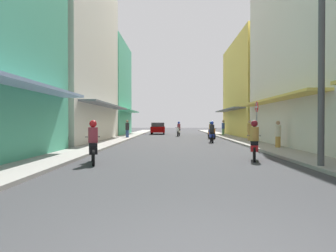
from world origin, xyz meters
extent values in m
plane|color=#38383A|center=(0.00, 21.95, 0.00)|extent=(114.16, 114.16, 0.00)
cube|color=#9E9991|center=(-5.01, 21.95, 0.06)|extent=(1.82, 59.89, 0.12)
cube|color=#9E9991|center=(5.01, 21.95, 0.06)|extent=(1.82, 59.89, 0.12)
cube|color=#8CA5CC|center=(-5.42, 5.96, 2.80)|extent=(1.10, 12.52, 0.12)
cube|color=silver|center=(-8.92, 20.65, 8.42)|extent=(6.00, 13.54, 16.84)
cube|color=slate|center=(-5.42, 20.65, 2.80)|extent=(1.10, 12.18, 0.12)
cube|color=#4CB28C|center=(-8.92, 32.62, 5.37)|extent=(6.00, 9.57, 10.74)
cube|color=#4CB28C|center=(-5.42, 32.62, 2.80)|extent=(1.10, 8.61, 0.12)
cube|color=silver|center=(8.92, 15.11, 7.99)|extent=(6.00, 13.89, 15.98)
cube|color=#EFD159|center=(5.42, 15.11, 2.80)|extent=(1.10, 12.50, 0.12)
cube|color=#EFD159|center=(8.92, 29.23, 5.01)|extent=(6.00, 12.95, 10.02)
cube|color=slate|center=(5.42, 29.23, 2.80)|extent=(1.10, 11.66, 0.12)
cylinder|color=black|center=(2.99, 9.57, 0.28)|extent=(0.21, 0.56, 0.56)
cylinder|color=black|center=(2.70, 8.36, 0.28)|extent=(0.21, 0.56, 0.56)
cube|color=red|center=(2.84, 8.92, 0.50)|extent=(0.51, 1.04, 0.24)
cube|color=black|center=(2.79, 8.72, 0.70)|extent=(0.40, 0.61, 0.14)
cylinder|color=red|center=(2.96, 9.45, 0.70)|extent=(0.28, 0.28, 0.45)
cylinder|color=black|center=(2.96, 9.45, 0.95)|extent=(0.54, 0.16, 0.03)
cylinder|color=#BF8C3F|center=(2.80, 8.77, 1.05)|extent=(0.34, 0.34, 0.55)
sphere|color=maroon|center=(2.80, 8.77, 1.45)|extent=(0.26, 0.26, 0.26)
cylinder|color=black|center=(2.50, 20.29, 0.28)|extent=(0.09, 0.56, 0.56)
cylinder|color=black|center=(2.48, 19.04, 0.28)|extent=(0.09, 0.56, 0.56)
cube|color=#1E38B7|center=(2.49, 19.61, 0.50)|extent=(0.30, 1.00, 0.24)
cube|color=black|center=(2.49, 19.41, 0.70)|extent=(0.29, 0.56, 0.14)
cylinder|color=#1E38B7|center=(2.50, 20.16, 0.70)|extent=(0.28, 0.28, 0.45)
cylinder|color=black|center=(2.50, 20.16, 0.95)|extent=(0.55, 0.04, 0.03)
cylinder|color=#262628|center=(2.49, 19.46, 1.05)|extent=(0.34, 0.34, 0.55)
sphere|color=#1E38B7|center=(2.49, 19.46, 1.45)|extent=(0.26, 0.26, 0.26)
cylinder|color=black|center=(0.10, 28.92, 0.28)|extent=(0.16, 0.57, 0.56)
cylinder|color=black|center=(0.28, 30.15, 0.28)|extent=(0.16, 0.57, 0.56)
cube|color=silver|center=(0.20, 29.58, 0.50)|extent=(0.42, 1.03, 0.24)
cube|color=black|center=(0.23, 29.78, 0.70)|extent=(0.36, 0.59, 0.14)
cylinder|color=silver|center=(0.12, 29.04, 0.70)|extent=(0.28, 0.28, 0.45)
cylinder|color=black|center=(0.12, 29.04, 0.95)|extent=(0.55, 0.11, 0.03)
cylinder|color=#99333F|center=(0.22, 29.73, 1.05)|extent=(0.34, 0.34, 0.55)
sphere|color=#1E38B7|center=(0.22, 29.73, 1.45)|extent=(0.26, 0.26, 0.26)
cylinder|color=black|center=(3.23, 23.80, 0.28)|extent=(0.21, 0.56, 0.56)
cylinder|color=black|center=(2.94, 25.02, 0.28)|extent=(0.21, 0.56, 0.56)
cube|color=orange|center=(3.07, 24.46, 0.50)|extent=(0.51, 1.04, 0.24)
cube|color=black|center=(3.02, 24.65, 0.70)|extent=(0.40, 0.61, 0.14)
cylinder|color=orange|center=(3.20, 23.92, 0.70)|extent=(0.28, 0.28, 0.45)
cylinder|color=black|center=(3.20, 23.92, 0.95)|extent=(0.54, 0.16, 0.03)
cylinder|color=#BF8C3F|center=(3.04, 24.60, 1.05)|extent=(0.34, 0.34, 0.55)
sphere|color=#197233|center=(3.04, 24.60, 1.45)|extent=(0.26, 0.26, 0.26)
cylinder|color=black|center=(-3.45, 8.45, 0.28)|extent=(0.23, 0.56, 0.56)
cylinder|color=black|center=(-3.10, 7.25, 0.28)|extent=(0.23, 0.56, 0.56)
cube|color=black|center=(-3.26, 7.80, 0.50)|extent=(0.55, 1.04, 0.24)
cube|color=black|center=(-3.20, 7.61, 0.70)|extent=(0.43, 0.62, 0.14)
cylinder|color=black|center=(-3.41, 8.33, 0.70)|extent=(0.28, 0.28, 0.45)
cylinder|color=black|center=(-3.41, 8.33, 0.95)|extent=(0.54, 0.18, 0.03)
cylinder|color=#99333F|center=(-3.22, 7.66, 1.05)|extent=(0.34, 0.34, 0.55)
sphere|color=red|center=(-3.22, 7.66, 1.45)|extent=(0.26, 0.26, 0.26)
cube|color=#8C0000|center=(-2.32, 35.70, 0.60)|extent=(1.88, 4.15, 0.70)
cube|color=#333D47|center=(-2.32, 35.55, 1.15)|extent=(1.66, 2.15, 0.60)
cylinder|color=black|center=(-3.11, 36.93, 0.32)|extent=(0.20, 0.64, 0.64)
cylinder|color=black|center=(-1.61, 36.97, 0.32)|extent=(0.20, 0.64, 0.64)
cylinder|color=black|center=(-3.03, 34.43, 0.32)|extent=(0.20, 0.64, 0.64)
cylinder|color=black|center=(-1.53, 34.47, 0.32)|extent=(0.20, 0.64, 0.64)
cylinder|color=#BF8C3F|center=(5.43, 20.17, 0.38)|extent=(0.28, 0.28, 0.76)
cylinder|color=#BF8C3F|center=(5.43, 20.17, 1.08)|extent=(0.34, 0.34, 0.64)
sphere|color=tan|center=(5.43, 20.17, 1.55)|extent=(0.22, 0.22, 0.22)
cylinder|color=#334C8C|center=(-4.56, 24.69, 0.39)|extent=(0.28, 0.28, 0.78)
cylinder|color=#262628|center=(-4.56, 24.69, 1.11)|extent=(0.34, 0.34, 0.66)
sphere|color=tan|center=(-4.56, 24.69, 1.58)|extent=(0.22, 0.22, 0.22)
cylinder|color=#BF8C3F|center=(5.39, 13.73, 0.36)|extent=(0.28, 0.28, 0.72)
cylinder|color=beige|center=(5.39, 13.73, 1.03)|extent=(0.34, 0.34, 0.61)
sphere|color=tan|center=(5.39, 13.73, 1.47)|extent=(0.22, 0.22, 0.22)
cylinder|color=#598C59|center=(5.17, 30.93, 0.39)|extent=(0.28, 0.28, 0.78)
cylinder|color=#334C8C|center=(5.17, 30.93, 1.11)|extent=(0.34, 0.34, 0.66)
sphere|color=tan|center=(5.17, 30.93, 1.58)|extent=(0.22, 0.22, 0.22)
cone|color=#D1B77A|center=(5.17, 30.93, 1.68)|extent=(0.44, 0.44, 0.16)
cylinder|color=#4C4C4F|center=(4.35, 6.61, 3.34)|extent=(0.20, 0.20, 6.68)
cylinder|color=gray|center=(4.25, 13.81, 1.30)|extent=(0.07, 0.07, 2.60)
cylinder|color=red|center=(4.25, 13.81, 2.35)|extent=(0.02, 0.60, 0.60)
cube|color=white|center=(4.25, 13.81, 2.35)|extent=(0.03, 0.40, 0.10)
camera|label=1|loc=(-0.35, -3.23, 1.51)|focal=32.87mm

